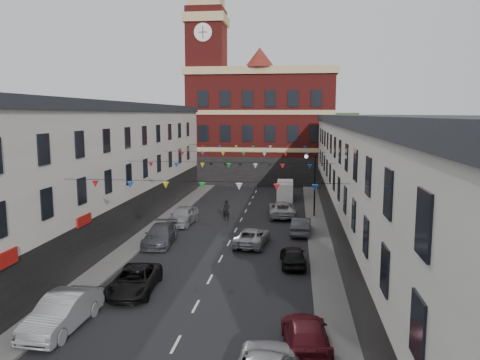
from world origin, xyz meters
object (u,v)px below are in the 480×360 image
at_px(car_left_c, 135,280).
at_px(white_van, 285,191).
at_px(car_right_f, 282,209).
at_px(pedestrian, 226,210).
at_px(car_right_d, 293,256).
at_px(moving_car, 252,237).
at_px(car_left_b, 62,312).
at_px(car_right_c, 306,335).
at_px(car_left_e, 183,216).
at_px(car_left_d, 160,235).
at_px(car_right_e, 301,226).
at_px(street_lamp, 312,177).

distance_m(car_left_c, white_van, 30.42).
relative_size(car_right_f, pedestrian, 2.76).
xyz_separation_m(car_right_d, moving_car, (-3.11, 4.48, -0.01)).
distance_m(car_left_b, car_left_c, 5.06).
bearing_deg(car_right_c, white_van, -91.46).
bearing_deg(car_left_c, car_left_e, 90.28).
height_order(car_right_f, white_van, white_van).
bearing_deg(moving_car, car_right_d, 131.07).
distance_m(car_left_c, car_left_d, 9.55).
relative_size(car_left_d, moving_car, 1.07).
xyz_separation_m(car_left_b, pedestrian, (4.20, 22.66, 0.16)).
bearing_deg(car_right_d, car_left_b, 40.49).
xyz_separation_m(car_right_e, moving_car, (-3.70, -3.71, -0.05)).
distance_m(car_right_c, white_van, 34.92).
relative_size(car_left_c, car_right_d, 1.25).
height_order(car_left_d, car_right_f, car_right_f).
xyz_separation_m(car_left_c, car_left_e, (-1.17, 15.95, 0.14)).
bearing_deg(car_right_f, car_left_c, 65.34).
relative_size(car_left_b, car_left_c, 1.01).
bearing_deg(car_left_b, car_right_d, 47.97).
height_order(car_left_d, car_right_d, car_left_d).
bearing_deg(pedestrian, moving_car, -54.75).
distance_m(car_left_c, car_right_e, 16.61).
distance_m(car_right_d, moving_car, 5.45).
relative_size(car_right_c, pedestrian, 2.42).
xyz_separation_m(car_right_d, car_right_e, (0.59, 8.19, 0.04)).
distance_m(car_right_c, car_right_e, 19.20).
bearing_deg(moving_car, car_right_e, -128.55).
bearing_deg(car_left_e, car_right_f, 30.85).
bearing_deg(street_lamp, moving_car, -114.58).
height_order(car_right_e, white_van, white_van).
distance_m(car_left_d, car_right_d, 10.73).
bearing_deg(car_left_d, car_right_e, 18.40).
height_order(car_right_d, car_right_f, car_right_f).
distance_m(street_lamp, car_left_c, 23.14).
bearing_deg(car_left_e, moving_car, -36.34).
distance_m(car_left_d, pedestrian, 9.27).
height_order(car_left_d, car_left_e, car_left_e).
distance_m(street_lamp, car_right_d, 15.31).
distance_m(car_right_d, pedestrian, 13.80).
xyz_separation_m(car_left_e, car_right_d, (9.84, -10.36, -0.15)).
xyz_separation_m(car_right_d, car_right_f, (-1.17, 14.61, 0.08)).
xyz_separation_m(street_lamp, white_van, (-2.75, 9.00, -2.87)).
distance_m(car_left_e, car_right_d, 14.29).
bearing_deg(white_van, car_left_d, -114.56).
height_order(car_left_c, car_right_f, car_right_f).
height_order(car_left_e, moving_car, car_left_e).
distance_m(car_right_e, pedestrian, 7.96).
height_order(car_right_c, moving_car, car_right_c).
bearing_deg(car_right_f, street_lamp, -178.98).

